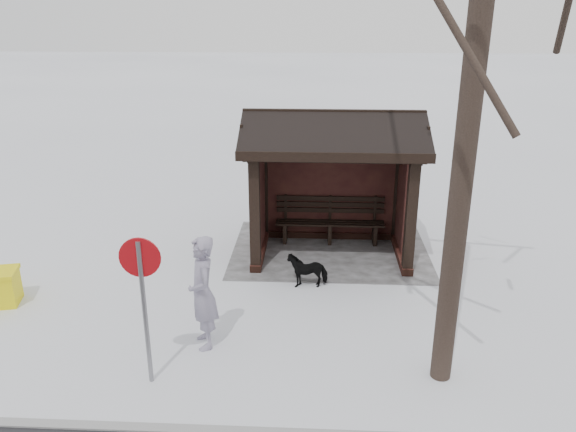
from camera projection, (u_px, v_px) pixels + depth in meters
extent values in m
plane|color=white|center=(330.00, 254.00, 12.04)|extent=(120.00, 120.00, 0.00)
cube|color=#939298|center=(330.00, 250.00, 12.23)|extent=(4.20, 3.20, 0.02)
cube|color=#341A13|center=(329.00, 235.00, 12.86)|extent=(3.30, 0.22, 0.16)
cube|color=#341A13|center=(401.00, 252.00, 11.94)|extent=(0.22, 2.10, 0.16)
cube|color=#341A13|center=(260.00, 249.00, 12.09)|extent=(0.22, 2.10, 0.16)
cube|color=black|center=(411.00, 220.00, 10.73)|extent=(0.20, 0.20, 2.30)
cube|color=black|center=(255.00, 217.00, 10.88)|extent=(0.20, 0.20, 2.30)
cube|color=black|center=(398.00, 191.00, 12.42)|extent=(0.20, 0.20, 2.30)
cube|color=black|center=(264.00, 189.00, 12.56)|extent=(0.20, 0.20, 2.30)
cube|color=black|center=(331.00, 187.00, 12.46)|extent=(2.80, 0.08, 2.14)
cube|color=black|center=(402.00, 196.00, 11.84)|extent=(0.08, 1.17, 2.14)
cube|color=black|center=(261.00, 194.00, 11.99)|extent=(0.08, 1.17, 2.14)
cube|color=black|center=(334.00, 157.00, 10.38)|extent=(3.40, 0.20, 0.18)
cube|color=black|center=(332.00, 137.00, 12.07)|extent=(3.40, 0.20, 0.18)
cylinder|color=black|center=(474.00, 69.00, 6.56)|extent=(0.29, 0.29, 8.55)
imported|color=gray|center=(203.00, 293.00, 8.48)|extent=(0.64, 0.77, 1.81)
imported|color=black|center=(308.00, 269.00, 10.60)|extent=(0.79, 0.44, 0.63)
cylinder|color=gray|center=(145.00, 314.00, 7.56)|extent=(0.06, 0.06, 2.13)
cylinder|color=#AD0C13|center=(140.00, 257.00, 7.29)|extent=(0.56, 0.04, 0.56)
cylinder|color=white|center=(140.00, 257.00, 7.31)|extent=(0.43, 0.04, 0.43)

